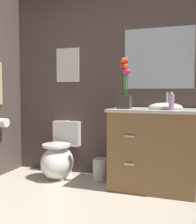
{
  "coord_description": "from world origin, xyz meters",
  "views": [
    {
      "loc": [
        0.88,
        -1.6,
        1.07
      ],
      "look_at": [
        -0.2,
        1.44,
        0.83
      ],
      "focal_mm": 45.79,
      "sensor_mm": 36.0,
      "label": 1
    }
  ],
  "objects_px": {
    "toilet_paper_roll": "(3,123)",
    "toilet": "(59,158)",
    "flower_vase": "(124,89)",
    "vanity_cabinet": "(154,148)",
    "wall_poster": "(68,65)",
    "soap_bottle": "(171,102)",
    "trash_bin": "(100,170)",
    "wall_mirror": "(158,58)"
  },
  "relations": [
    {
      "from": "toilet_paper_roll",
      "to": "toilet",
      "type": "bearing_deg",
      "value": 16.42
    },
    {
      "from": "toilet",
      "to": "flower_vase",
      "type": "bearing_deg",
      "value": -4.81
    },
    {
      "from": "vanity_cabinet",
      "to": "wall_poster",
      "type": "xyz_separation_m",
      "value": [
        -1.17,
        0.29,
        0.96
      ]
    },
    {
      "from": "vanity_cabinet",
      "to": "toilet_paper_roll",
      "type": "relative_size",
      "value": 9.63
    },
    {
      "from": "flower_vase",
      "to": "soap_bottle",
      "type": "xyz_separation_m",
      "value": [
        0.51,
        -0.11,
        -0.13
      ]
    },
    {
      "from": "flower_vase",
      "to": "trash_bin",
      "type": "height_order",
      "value": "flower_vase"
    },
    {
      "from": "vanity_cabinet",
      "to": "soap_bottle",
      "type": "distance_m",
      "value": 0.57
    },
    {
      "from": "wall_poster",
      "to": "toilet_paper_roll",
      "type": "xyz_separation_m",
      "value": [
        -0.67,
        -0.46,
        -0.73
      ]
    },
    {
      "from": "wall_poster",
      "to": "wall_mirror",
      "type": "height_order",
      "value": "wall_mirror"
    },
    {
      "from": "wall_poster",
      "to": "wall_mirror",
      "type": "xyz_separation_m",
      "value": [
        1.16,
        0.0,
        0.04
      ]
    },
    {
      "from": "vanity_cabinet",
      "to": "wall_mirror",
      "type": "bearing_deg",
      "value": 90.52
    },
    {
      "from": "wall_mirror",
      "to": "flower_vase",
      "type": "bearing_deg",
      "value": -133.03
    },
    {
      "from": "wall_mirror",
      "to": "soap_bottle",
      "type": "bearing_deg",
      "value": -66.15
    },
    {
      "from": "soap_bottle",
      "to": "toilet_paper_roll",
      "type": "bearing_deg",
      "value": -179.44
    },
    {
      "from": "flower_vase",
      "to": "trash_bin",
      "type": "xyz_separation_m",
      "value": [
        -0.31,
        0.1,
        -0.95
      ]
    },
    {
      "from": "soap_bottle",
      "to": "vanity_cabinet",
      "type": "bearing_deg",
      "value": 142.23
    },
    {
      "from": "vanity_cabinet",
      "to": "toilet_paper_roll",
      "type": "xyz_separation_m",
      "value": [
        -1.83,
        -0.17,
        0.23
      ]
    },
    {
      "from": "soap_bottle",
      "to": "toilet_paper_roll",
      "type": "distance_m",
      "value": 2.05
    },
    {
      "from": "wall_poster",
      "to": "toilet_paper_roll",
      "type": "height_order",
      "value": "wall_poster"
    },
    {
      "from": "toilet_paper_roll",
      "to": "flower_vase",
      "type": "bearing_deg",
      "value": 4.73
    },
    {
      "from": "toilet",
      "to": "soap_bottle",
      "type": "relative_size",
      "value": 3.75
    },
    {
      "from": "vanity_cabinet",
      "to": "toilet",
      "type": "bearing_deg",
      "value": 178.7
    },
    {
      "from": "flower_vase",
      "to": "wall_poster",
      "type": "xyz_separation_m",
      "value": [
        -0.85,
        0.34,
        0.32
      ]
    },
    {
      "from": "wall_mirror",
      "to": "toilet_paper_roll",
      "type": "height_order",
      "value": "wall_mirror"
    },
    {
      "from": "soap_bottle",
      "to": "trash_bin",
      "type": "xyz_separation_m",
      "value": [
        -0.83,
        0.21,
        -0.83
      ]
    },
    {
      "from": "vanity_cabinet",
      "to": "trash_bin",
      "type": "xyz_separation_m",
      "value": [
        -0.63,
        0.06,
        -0.32
      ]
    },
    {
      "from": "toilet",
      "to": "toilet_paper_roll",
      "type": "xyz_separation_m",
      "value": [
        -0.67,
        -0.2,
        0.44
      ]
    },
    {
      "from": "toilet",
      "to": "vanity_cabinet",
      "type": "distance_m",
      "value": 1.18
    },
    {
      "from": "flower_vase",
      "to": "toilet_paper_roll",
      "type": "relative_size",
      "value": 5.08
    },
    {
      "from": "trash_bin",
      "to": "toilet_paper_roll",
      "type": "distance_m",
      "value": 1.34
    },
    {
      "from": "toilet",
      "to": "vanity_cabinet",
      "type": "relative_size",
      "value": 0.65
    },
    {
      "from": "soap_bottle",
      "to": "flower_vase",
      "type": "bearing_deg",
      "value": 168.39
    },
    {
      "from": "vanity_cabinet",
      "to": "wall_mirror",
      "type": "height_order",
      "value": "wall_mirror"
    },
    {
      "from": "wall_poster",
      "to": "toilet_paper_roll",
      "type": "bearing_deg",
      "value": -145.15
    },
    {
      "from": "toilet",
      "to": "soap_bottle",
      "type": "xyz_separation_m",
      "value": [
        1.36,
        -0.18,
        0.72
      ]
    },
    {
      "from": "vanity_cabinet",
      "to": "wall_mirror",
      "type": "xyz_separation_m",
      "value": [
        -0.0,
        0.29,
        1.0
      ]
    },
    {
      "from": "vanity_cabinet",
      "to": "toilet_paper_roll",
      "type": "height_order",
      "value": "vanity_cabinet"
    },
    {
      "from": "flower_vase",
      "to": "toilet",
      "type": "bearing_deg",
      "value": 175.19
    },
    {
      "from": "flower_vase",
      "to": "wall_poster",
      "type": "distance_m",
      "value": 0.97
    },
    {
      "from": "trash_bin",
      "to": "toilet_paper_roll",
      "type": "height_order",
      "value": "toilet_paper_roll"
    },
    {
      "from": "vanity_cabinet",
      "to": "wall_poster",
      "type": "distance_m",
      "value": 1.54
    },
    {
      "from": "toilet",
      "to": "toilet_paper_roll",
      "type": "relative_size",
      "value": 6.27
    }
  ]
}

